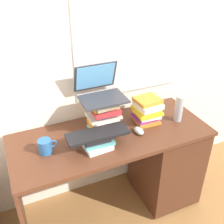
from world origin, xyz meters
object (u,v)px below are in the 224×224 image
(keyboard, at_px, (98,134))
(water_bottle, at_px, (179,109))
(book_stack_tall, at_px, (104,115))
(book_stack_side, at_px, (147,110))
(mug, at_px, (45,146))
(book_stack_keyboard_riser, at_px, (97,141))
(laptop, at_px, (100,90))
(desk, at_px, (154,159))
(computer_mouse, at_px, (139,131))

(keyboard, xyz_separation_m, water_bottle, (0.70, 0.06, 0.00))
(book_stack_tall, xyz_separation_m, water_bottle, (0.58, -0.12, -0.02))
(book_stack_side, xyz_separation_m, water_bottle, (0.23, -0.10, 0.01))
(keyboard, xyz_separation_m, mug, (-0.34, 0.08, -0.06))
(book_stack_keyboard_riser, bearing_deg, laptop, 62.70)
(book_stack_tall, xyz_separation_m, laptop, (-0.00, 0.06, 0.18))
(keyboard, bearing_deg, laptop, 65.89)
(desk, height_order, computer_mouse, computer_mouse)
(book_stack_keyboard_riser, height_order, water_bottle, water_bottle)
(keyboard, height_order, computer_mouse, keyboard)
(keyboard, bearing_deg, book_stack_tall, 58.06)
(desk, height_order, water_bottle, water_bottle)
(book_stack_tall, height_order, laptop, laptop)
(water_bottle, bearing_deg, mug, 178.63)
(laptop, height_order, mug, laptop)
(book_stack_tall, distance_m, book_stack_keyboard_riser, 0.22)
(book_stack_tall, bearing_deg, book_stack_keyboard_riser, -125.49)
(computer_mouse, bearing_deg, book_stack_tall, 146.81)
(book_stack_side, xyz_separation_m, keyboard, (-0.47, -0.15, 0.01))
(keyboard, bearing_deg, mug, 168.15)
(desk, height_order, laptop, laptop)
(desk, bearing_deg, computer_mouse, -167.44)
(book_stack_side, bearing_deg, laptop, 166.98)
(mug, relative_size, water_bottle, 0.60)
(book_stack_keyboard_riser, bearing_deg, book_stack_tall, 54.51)
(desk, relative_size, mug, 11.50)
(keyboard, distance_m, water_bottle, 0.70)
(book_stack_keyboard_riser, distance_m, water_bottle, 0.71)
(laptop, bearing_deg, book_stack_keyboard_riser, -117.30)
(book_stack_keyboard_riser, relative_size, book_stack_side, 1.05)
(book_stack_side, relative_size, water_bottle, 0.96)
(desk, xyz_separation_m, laptop, (-0.41, 0.17, 0.66))
(desk, xyz_separation_m, keyboard, (-0.52, -0.07, 0.46))
(desk, height_order, keyboard, keyboard)
(keyboard, xyz_separation_m, computer_mouse, (0.33, 0.03, -0.09))
(book_stack_tall, relative_size, computer_mouse, 2.40)
(book_stack_tall, bearing_deg, water_bottle, -11.21)
(keyboard, relative_size, computer_mouse, 4.04)
(desk, xyz_separation_m, book_stack_tall, (-0.41, 0.10, 0.48))
(computer_mouse, xyz_separation_m, water_bottle, (0.36, 0.03, 0.09))
(keyboard, bearing_deg, water_bottle, 6.39)
(book_stack_keyboard_riser, relative_size, computer_mouse, 2.05)
(book_stack_side, bearing_deg, mug, -174.90)
(book_stack_keyboard_riser, distance_m, keyboard, 0.06)
(mug, bearing_deg, computer_mouse, -4.48)
(desk, bearing_deg, water_bottle, -4.42)
(desk, xyz_separation_m, mug, (-0.86, 0.01, 0.40))
(desk, bearing_deg, keyboard, -172.27)
(book_stack_tall, bearing_deg, keyboard, -123.64)
(laptop, relative_size, mug, 2.50)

